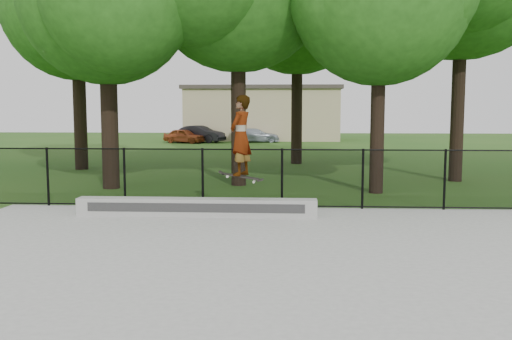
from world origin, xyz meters
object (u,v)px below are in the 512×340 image
Objects in this scene: car_a at (184,136)px; car_b at (200,134)px; car_c at (256,135)px; grind_ledge at (196,207)px; skater_airborne at (241,137)px.

car_b is (1.01, 0.85, 0.10)m from car_a.
car_c is at bearing -64.30° from car_b.
grind_ledge is at bearing 173.47° from car_c.
grind_ledge is at bearing 173.71° from skater_airborne.
car_c is 29.62m from skater_airborne.
car_a reaches higher than grind_ledge.
car_b is (-4.51, 29.02, 0.35)m from grind_ledge.
car_c is at bearing -55.13° from car_a.
grind_ledge is at bearing -151.20° from car_b.
car_c is (4.13, 0.41, -0.11)m from car_b.
skater_airborne is (1.05, -0.12, 1.65)m from grind_ledge.
car_c is at bearing 90.74° from grind_ledge.
grind_ledge is 1.95m from skater_airborne.
skater_airborne reaches higher than car_a.
grind_ledge is 29.44m from car_c.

